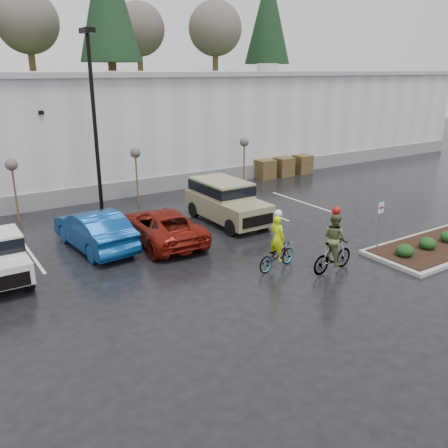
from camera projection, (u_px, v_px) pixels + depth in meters
ground at (313, 274)px, 17.88m from camera, size 120.00×120.00×0.00m
warehouse at (105, 123)px, 34.25m from camera, size 60.50×15.50×7.20m
wooded_ridge at (34, 110)px, 52.78m from camera, size 80.00×25.00×6.00m
lamppost at (93, 104)px, 23.59m from camera, size 0.50×1.00×9.22m
sapling_west at (12, 168)px, 23.23m from camera, size 0.60×0.60×3.20m
sapling_mid at (136, 156)px, 26.60m from camera, size 0.60×0.60×3.20m
sapling_east at (244, 145)px, 30.49m from camera, size 0.60×0.60×3.20m
pallet_stack_a at (265, 169)px, 33.22m from camera, size 1.20×1.20×1.35m
pallet_stack_b at (283, 167)px, 34.11m from camera, size 1.20×1.20×1.35m
pallet_stack_c at (302, 164)px, 35.04m from camera, size 1.20×1.20×1.35m
curb_island at (448, 244)px, 20.69m from camera, size 8.00×3.00×0.15m
mulch_bed at (448, 242)px, 20.66m from camera, size 7.60×2.60×0.04m
shrub_a at (405, 251)px, 19.03m from camera, size 0.70×0.70×0.52m
shrub_b at (428, 243)px, 19.81m from camera, size 0.70×0.70×0.52m
fire_lane_sign at (380, 220)px, 19.57m from camera, size 0.30×0.05×2.20m
car_blue at (94, 230)px, 20.18m from camera, size 2.23×5.24×1.68m
car_red at (162, 226)px, 20.98m from camera, size 2.86×5.57×1.50m
suv_tan at (228, 202)px, 23.59m from camera, size 2.20×5.10×2.06m
cyclist_hivis at (277, 250)px, 18.16m from camera, size 2.04×1.02×2.36m
cyclist_olive at (333, 248)px, 17.84m from camera, size 2.02×0.98×2.58m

